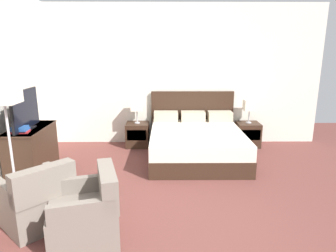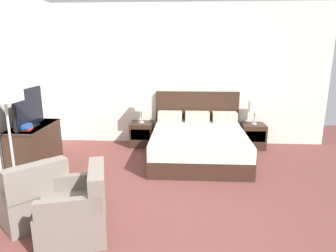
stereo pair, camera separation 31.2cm
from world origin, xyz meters
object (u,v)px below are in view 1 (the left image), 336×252
object	(u,v)px
book_blue_cover	(21,129)
armchair_companion	(87,214)
book_red_cover	(21,132)
bed	(196,142)
table_lamp_right	(250,106)
book_small_top	(19,127)
dresser	(32,150)
tv	(25,110)
armchair_by_window	(37,201)
nightstand_left	(138,135)
floor_lamp	(4,101)
nightstand_right	(248,134)
table_lamp_left	(137,106)

from	to	relation	value
book_blue_cover	armchair_companion	size ratio (longest dim) A/B	0.25
book_red_cover	bed	bearing A→B (deg)	20.95
table_lamp_right	book_small_top	bearing A→B (deg)	-156.14
dresser	table_lamp_right	bearing A→B (deg)	20.16
tv	book_blue_cover	distance (m)	0.33
book_blue_cover	armchair_by_window	bearing A→B (deg)	-60.03
nightstand_left	table_lamp_right	bearing A→B (deg)	0.04
nightstand_left	armchair_by_window	size ratio (longest dim) A/B	0.51
nightstand_left	book_blue_cover	distance (m)	2.38
floor_lamp	nightstand_right	bearing A→B (deg)	31.39
nightstand_right	armchair_by_window	size ratio (longest dim) A/B	0.51
book_small_top	armchair_by_window	xyz separation A→B (m)	(0.69, -1.18, -0.56)
table_lamp_right	armchair_companion	world-z (taller)	table_lamp_right
table_lamp_left	tv	size ratio (longest dim) A/B	0.57
nightstand_right	floor_lamp	bearing A→B (deg)	-148.61
bed	book_red_cover	world-z (taller)	bed
dresser	armchair_by_window	size ratio (longest dim) A/B	1.07
book_red_cover	armchair_companion	bearing A→B (deg)	-47.82
book_red_cover	armchair_by_window	distance (m)	1.45
tv	armchair_companion	world-z (taller)	tv
bed	dresser	size ratio (longest dim) A/B	1.89
armchair_by_window	floor_lamp	size ratio (longest dim) A/B	0.61
book_red_cover	book_blue_cover	distance (m)	0.03
table_lamp_left	dresser	bearing A→B (deg)	-137.79
book_red_cover	floor_lamp	world-z (taller)	floor_lamp
nightstand_left	tv	xyz separation A→B (m)	(-1.56, -1.48, 0.82)
table_lamp_right	armchair_companion	bearing A→B (deg)	-128.75
bed	table_lamp_right	bearing A→B (deg)	30.37
nightstand_right	book_small_top	size ratio (longest dim) A/B	2.29
book_red_cover	armchair_companion	world-z (taller)	book_red_cover
nightstand_left	book_small_top	world-z (taller)	book_small_top
bed	book_red_cover	xyz separation A→B (m)	(-2.71, -1.04, 0.49)
tv	floor_lamp	xyz separation A→B (m)	(0.13, -0.79, 0.27)
nightstand_right	table_lamp_right	world-z (taller)	table_lamp_right
floor_lamp	nightstand_left	bearing A→B (deg)	57.82
nightstand_right	table_lamp_left	size ratio (longest dim) A/B	1.02
bed	armchair_by_window	bearing A→B (deg)	-132.45
table_lamp_left	armchair_by_window	xyz separation A→B (m)	(-0.88, -2.88, -0.57)
book_small_top	book_blue_cover	bearing A→B (deg)	0.00
dresser	book_red_cover	size ratio (longest dim) A/B	4.31
table_lamp_right	book_blue_cover	world-z (taller)	table_lamp_right
book_red_cover	armchair_companion	size ratio (longest dim) A/B	0.28
nightstand_right	book_small_top	xyz separation A→B (m)	(-3.86, -1.71, 0.60)
nightstand_left	armchair_companion	world-z (taller)	armchair_companion
table_lamp_left	armchair_companion	bearing A→B (deg)	-94.38
nightstand_left	book_blue_cover	bearing A→B (deg)	-132.33
book_red_cover	book_small_top	distance (m)	0.06
nightstand_right	tv	xyz separation A→B (m)	(-3.85, -1.48, 0.82)
nightstand_left	armchair_by_window	distance (m)	3.01
dresser	armchair_by_window	xyz separation A→B (m)	(0.68, -1.47, -0.11)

